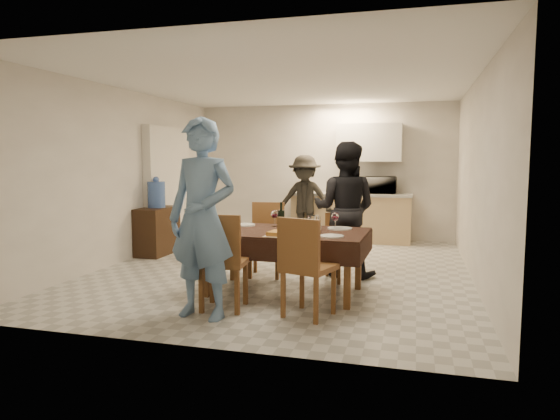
{
  "coord_description": "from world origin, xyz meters",
  "views": [
    {
      "loc": [
        1.77,
        -6.69,
        1.57
      ],
      "look_at": [
        0.02,
        -0.3,
        0.87
      ],
      "focal_mm": 32.0,
      "sensor_mm": 36.0,
      "label": 1
    }
  ],
  "objects_px": {
    "console": "(157,231)",
    "savoury_tart": "(284,234)",
    "dining_table": "(284,234)",
    "person_far": "(345,209)",
    "person_near": "(202,218)",
    "water_jug": "(156,195)",
    "microwave": "(381,185)",
    "water_pitcher": "(313,224)",
    "person_kitchen": "(304,199)",
    "wine_bottle": "(281,216)"
  },
  "relations": [
    {
      "from": "console",
      "to": "person_kitchen",
      "type": "distance_m",
      "value": 2.71
    },
    {
      "from": "person_far",
      "to": "savoury_tart",
      "type": "bearing_deg",
      "value": 77.9
    },
    {
      "from": "dining_table",
      "to": "person_kitchen",
      "type": "distance_m",
      "value": 3.46
    },
    {
      "from": "console",
      "to": "wine_bottle",
      "type": "height_order",
      "value": "wine_bottle"
    },
    {
      "from": "savoury_tart",
      "to": "person_far",
      "type": "relative_size",
      "value": 0.22
    },
    {
      "from": "savoury_tart",
      "to": "person_near",
      "type": "relative_size",
      "value": 0.2
    },
    {
      "from": "water_pitcher",
      "to": "person_kitchen",
      "type": "xyz_separation_m",
      "value": [
        -0.87,
        3.47,
        -0.02
      ]
    },
    {
      "from": "dining_table",
      "to": "person_far",
      "type": "height_order",
      "value": "person_far"
    },
    {
      "from": "water_pitcher",
      "to": "savoury_tart",
      "type": "height_order",
      "value": "water_pitcher"
    },
    {
      "from": "person_kitchen",
      "to": "wine_bottle",
      "type": "bearing_deg",
      "value": -82.1
    },
    {
      "from": "water_pitcher",
      "to": "savoury_tart",
      "type": "relative_size",
      "value": 0.5
    },
    {
      "from": "person_near",
      "to": "person_far",
      "type": "bearing_deg",
      "value": 70.09
    },
    {
      "from": "water_pitcher",
      "to": "microwave",
      "type": "bearing_deg",
      "value": 83.17
    },
    {
      "from": "console",
      "to": "water_jug",
      "type": "distance_m",
      "value": 0.59
    },
    {
      "from": "dining_table",
      "to": "person_kitchen",
      "type": "xyz_separation_m",
      "value": [
        -0.52,
        3.42,
        0.11
      ]
    },
    {
      "from": "microwave",
      "to": "dining_table",
      "type": "bearing_deg",
      "value": 78.04
    },
    {
      "from": "console",
      "to": "person_near",
      "type": "distance_m",
      "value": 3.51
    },
    {
      "from": "console",
      "to": "microwave",
      "type": "bearing_deg",
      "value": 32.01
    },
    {
      "from": "water_jug",
      "to": "savoury_tart",
      "type": "relative_size",
      "value": 1.09
    },
    {
      "from": "water_jug",
      "to": "microwave",
      "type": "relative_size",
      "value": 0.75
    },
    {
      "from": "person_near",
      "to": "person_kitchen",
      "type": "relative_size",
      "value": 1.22
    },
    {
      "from": "microwave",
      "to": "person_far",
      "type": "height_order",
      "value": "person_far"
    },
    {
      "from": "dining_table",
      "to": "wine_bottle",
      "type": "bearing_deg",
      "value": 136.46
    },
    {
      "from": "console",
      "to": "savoury_tart",
      "type": "relative_size",
      "value": 2.15
    },
    {
      "from": "person_far",
      "to": "console",
      "type": "bearing_deg",
      "value": -6.88
    },
    {
      "from": "person_kitchen",
      "to": "person_near",
      "type": "bearing_deg",
      "value": -90.42
    },
    {
      "from": "dining_table",
      "to": "savoury_tart",
      "type": "xyz_separation_m",
      "value": [
        0.1,
        -0.38,
        0.06
      ]
    },
    {
      "from": "wine_bottle",
      "to": "person_kitchen",
      "type": "bearing_deg",
      "value": 97.9
    },
    {
      "from": "console",
      "to": "water_pitcher",
      "type": "xyz_separation_m",
      "value": [
        2.95,
        -1.78,
        0.45
      ]
    },
    {
      "from": "water_jug",
      "to": "dining_table",
      "type": "bearing_deg",
      "value": -33.71
    },
    {
      "from": "water_jug",
      "to": "savoury_tart",
      "type": "bearing_deg",
      "value": -38.07
    },
    {
      "from": "dining_table",
      "to": "person_far",
      "type": "distance_m",
      "value": 1.2
    },
    {
      "from": "microwave",
      "to": "person_far",
      "type": "bearing_deg",
      "value": 84.54
    },
    {
      "from": "savoury_tart",
      "to": "microwave",
      "type": "bearing_deg",
      "value": 80.39
    },
    {
      "from": "console",
      "to": "person_near",
      "type": "xyz_separation_m",
      "value": [
        2.05,
        -2.78,
        0.6
      ]
    },
    {
      "from": "wine_bottle",
      "to": "person_near",
      "type": "height_order",
      "value": "person_near"
    },
    {
      "from": "console",
      "to": "person_kitchen",
      "type": "xyz_separation_m",
      "value": [
        2.08,
        1.69,
        0.42
      ]
    },
    {
      "from": "wine_bottle",
      "to": "water_pitcher",
      "type": "height_order",
      "value": "wine_bottle"
    },
    {
      "from": "microwave",
      "to": "wine_bottle",
      "type": "bearing_deg",
      "value": 77.17
    },
    {
      "from": "wine_bottle",
      "to": "person_far",
      "type": "distance_m",
      "value": 1.17
    },
    {
      "from": "wine_bottle",
      "to": "person_kitchen",
      "type": "xyz_separation_m",
      "value": [
        -0.47,
        3.37,
        -0.09
      ]
    },
    {
      "from": "savoury_tart",
      "to": "water_jug",
      "type": "bearing_deg",
      "value": 141.93
    },
    {
      "from": "dining_table",
      "to": "water_pitcher",
      "type": "distance_m",
      "value": 0.38
    },
    {
      "from": "person_near",
      "to": "savoury_tart",
      "type": "bearing_deg",
      "value": 53.6
    },
    {
      "from": "dining_table",
      "to": "microwave",
      "type": "distance_m",
      "value": 3.97
    },
    {
      "from": "console",
      "to": "microwave",
      "type": "distance_m",
      "value": 4.09
    },
    {
      "from": "water_pitcher",
      "to": "person_kitchen",
      "type": "height_order",
      "value": "person_kitchen"
    },
    {
      "from": "console",
      "to": "wine_bottle",
      "type": "relative_size",
      "value": 2.55
    },
    {
      "from": "dining_table",
      "to": "water_jug",
      "type": "relative_size",
      "value": 4.53
    },
    {
      "from": "console",
      "to": "water_jug",
      "type": "xyz_separation_m",
      "value": [
        0.0,
        0.0,
        0.59
      ]
    }
  ]
}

